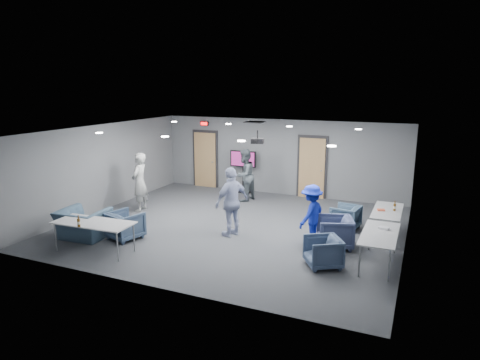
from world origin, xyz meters
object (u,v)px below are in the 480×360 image
at_px(bottle_right, 395,207).
at_px(table_front_left, 94,224).
at_px(chair_right_a, 345,217).
at_px(person_a, 140,182).
at_px(table_right_a, 387,212).
at_px(tv_stand, 243,169).
at_px(chair_right_b, 335,232).
at_px(bottle_front, 79,223).
at_px(chair_right_c, 323,252).
at_px(table_right_b, 380,235).
at_px(chair_front_a, 125,225).
at_px(person_d, 311,214).
at_px(person_c, 232,202).
at_px(chair_front_b, 83,224).
at_px(projector, 257,141).
at_px(person_b, 244,175).

bearing_deg(bottle_right, table_front_left, -149.48).
bearing_deg(chair_right_a, person_a, -72.83).
distance_m(table_right_a, tv_stand, 6.09).
relative_size(chair_right_b, bottle_front, 3.05).
height_order(chair_right_c, table_right_b, table_right_b).
distance_m(person_a, tv_stand, 4.06).
relative_size(chair_right_c, chair_front_a, 0.93).
height_order(chair_right_a, table_front_left, table_front_left).
bearing_deg(bottle_right, person_a, -175.50).
height_order(person_d, chair_right_a, person_d).
xyz_separation_m(person_c, table_right_b, (3.75, -0.41, -0.23)).
xyz_separation_m(person_d, tv_stand, (-3.60, 4.09, 0.13)).
bearing_deg(chair_front_b, projector, -147.23).
relative_size(chair_right_a, chair_right_c, 0.99).
height_order(person_a, chair_right_c, person_a).
relative_size(person_a, person_b, 1.04).
xyz_separation_m(chair_front_b, table_front_left, (0.91, -0.60, 0.31)).
bearing_deg(person_a, chair_right_c, 63.78).
bearing_deg(chair_right_a, table_right_a, 85.99).
xyz_separation_m(chair_right_a, bottle_front, (-5.25, -4.46, 0.50)).
bearing_deg(table_right_b, person_d, 66.25).
height_order(chair_front_a, projector, projector).
height_order(chair_front_a, tv_stand, tv_stand).
bearing_deg(projector, chair_front_b, -156.85).
relative_size(table_right_b, bottle_right, 6.64).
relative_size(person_d, table_right_a, 0.88).
height_order(person_a, chair_right_b, person_a).
xyz_separation_m(person_a, table_right_a, (7.33, 0.58, -0.24)).
distance_m(table_front_left, bottle_front, 0.43).
xyz_separation_m(chair_front_a, table_front_left, (-0.12, -0.99, 0.33)).
relative_size(person_b, person_d, 1.20).
height_order(chair_right_c, projector, projector).
relative_size(chair_right_b, table_front_left, 0.43).
distance_m(chair_right_a, chair_right_c, 2.76).
bearing_deg(person_d, table_right_b, 80.83).
bearing_deg(person_b, person_d, 57.49).
bearing_deg(person_b, bottle_front, -2.98).
distance_m(table_front_left, bottle_right, 7.50).
relative_size(chair_right_b, chair_front_a, 1.05).
height_order(person_a, person_c, person_a).
height_order(chair_right_b, table_right_a, chair_right_b).
xyz_separation_m(chair_right_b, bottle_front, (-5.25, -2.96, 0.45)).
bearing_deg(table_front_left, person_d, 27.09).
xyz_separation_m(bottle_right, projector, (-3.62, -0.43, 1.58)).
distance_m(chair_right_b, chair_front_b, 6.41).
relative_size(person_a, bottle_front, 6.73).
relative_size(chair_front_b, table_right_a, 0.69).
distance_m(chair_right_b, table_front_left, 5.80).
distance_m(table_right_b, projector, 4.14).
relative_size(chair_right_b, table_right_b, 0.47).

